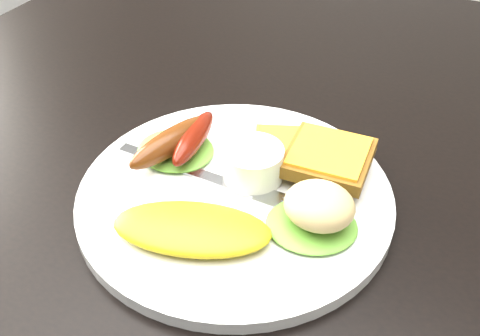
% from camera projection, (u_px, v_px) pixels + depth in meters
% --- Properties ---
extents(dining_table, '(1.20, 0.80, 0.04)m').
position_uv_depth(dining_table, '(393.00, 147.00, 0.62)').
color(dining_table, black).
rests_on(dining_table, ground).
extents(plate, '(0.29, 0.29, 0.01)m').
position_uv_depth(plate, '(235.00, 196.00, 0.52)').
color(plate, white).
rests_on(plate, dining_table).
extents(lettuce_left, '(0.08, 0.07, 0.01)m').
position_uv_depth(lettuce_left, '(176.00, 150.00, 0.55)').
color(lettuce_left, '#5C9F39').
rests_on(lettuce_left, plate).
extents(lettuce_right, '(0.10, 0.09, 0.01)m').
position_uv_depth(lettuce_right, '(311.00, 225.00, 0.47)').
color(lettuce_right, '#408718').
rests_on(lettuce_right, plate).
extents(omelette, '(0.15, 0.10, 0.02)m').
position_uv_depth(omelette, '(192.00, 228.00, 0.46)').
color(omelette, gold).
rests_on(omelette, plate).
extents(sausage_a, '(0.05, 0.11, 0.03)m').
position_uv_depth(sausage_a, '(172.00, 141.00, 0.54)').
color(sausage_a, '#5F3212').
rests_on(sausage_a, lettuce_left).
extents(sausage_b, '(0.03, 0.09, 0.02)m').
position_uv_depth(sausage_b, '(194.00, 138.00, 0.54)').
color(sausage_b, '#6E0F03').
rests_on(sausage_b, lettuce_left).
extents(ramekin, '(0.06, 0.06, 0.03)m').
position_uv_depth(ramekin, '(253.00, 164.00, 0.51)').
color(ramekin, white).
rests_on(ramekin, plate).
extents(toast_a, '(0.09, 0.09, 0.01)m').
position_uv_depth(toast_a, '(291.00, 151.00, 0.55)').
color(toast_a, '#925B35').
rests_on(toast_a, plate).
extents(toast_b, '(0.08, 0.08, 0.01)m').
position_uv_depth(toast_b, '(329.00, 158.00, 0.52)').
color(toast_b, brown).
rests_on(toast_b, toast_a).
extents(potato_salad, '(0.06, 0.06, 0.03)m').
position_uv_depth(potato_salad, '(319.00, 206.00, 0.46)').
color(potato_salad, beige).
rests_on(potato_salad, lettuce_right).
extents(fork, '(0.15, 0.01, 0.00)m').
position_uv_depth(fork, '(186.00, 170.00, 0.53)').
color(fork, '#ADAFB7').
rests_on(fork, plate).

